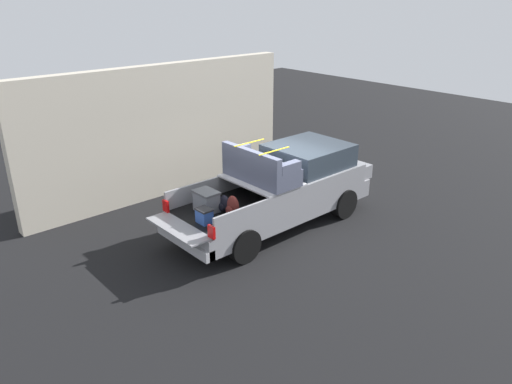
% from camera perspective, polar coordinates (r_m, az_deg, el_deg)
% --- Properties ---
extents(ground_plane, '(40.00, 40.00, 0.00)m').
position_cam_1_polar(ground_plane, '(12.75, 2.02, -3.89)').
color(ground_plane, black).
extents(pickup_truck, '(6.05, 2.06, 2.23)m').
position_cam_1_polar(pickup_truck, '(12.60, 3.31, 0.62)').
color(pickup_truck, gray).
rests_on(pickup_truck, ground_plane).
extents(building_facade, '(8.50, 0.36, 3.79)m').
position_cam_1_polar(building_facade, '(14.47, -10.87, 6.98)').
color(building_facade, beige).
rests_on(building_facade, ground_plane).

